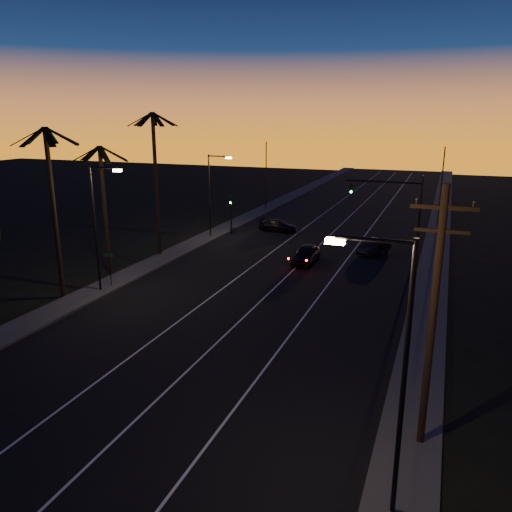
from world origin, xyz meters
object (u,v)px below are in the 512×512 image
at_px(signal_mast, 394,199).
at_px(cross_car, 278,226).
at_px(right_car, 374,247).
at_px(utility_pole, 433,315).
at_px(lead_car, 306,254).

relative_size(signal_mast, cross_car, 1.60).
xyz_separation_m(signal_mast, right_car, (-1.23, -2.54, -4.11)).
bearing_deg(utility_pole, signal_mast, 98.47).
xyz_separation_m(signal_mast, lead_car, (-6.26, -7.66, -4.01)).
bearing_deg(cross_car, lead_car, -60.04).
relative_size(right_car, cross_car, 0.96).
bearing_deg(signal_mast, right_car, -115.73).
xyz_separation_m(signal_mast, cross_car, (-12.42, 3.01, -4.14)).
bearing_deg(lead_car, signal_mast, 50.75).
height_order(lead_car, right_car, lead_car).
xyz_separation_m(lead_car, right_car, (5.04, 5.12, -0.09)).
bearing_deg(utility_pole, lead_car, 115.65).
bearing_deg(lead_car, right_car, 45.48).
bearing_deg(signal_mast, utility_pole, -81.53).
distance_m(signal_mast, right_car, 4.98).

